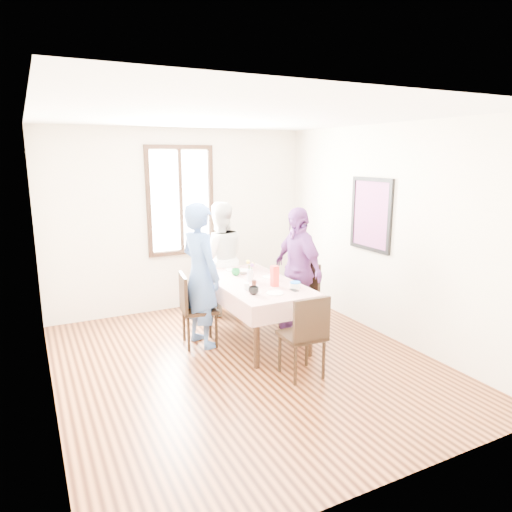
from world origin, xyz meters
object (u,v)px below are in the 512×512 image
Objects in this scene: chair_far at (220,283)px; chair_near at (302,335)px; person_left at (200,275)px; dining_table at (254,311)px; person_right at (297,270)px; chair_left at (199,309)px; person_far at (220,259)px; chair_right at (298,297)px.

chair_near is at bearing 80.39° from chair_far.
person_left reaches higher than chair_far.
dining_table is 0.98× the size of person_right.
chair_left is at bearing 76.36° from person_left.
chair_near is (0.00, -1.12, 0.08)m from dining_table.
chair_left is 1.00× the size of chair_far.
chair_near is (0.68, -1.28, 0.00)m from chair_left.
dining_table is 1.79× the size of chair_far.
person_far is at bearing 153.04° from chair_left.
person_left reaches higher than chair_left.
person_far is at bearing 90.00° from dining_table.
person_left reaches higher than dining_table.
chair_far is 2.25m from chair_near.
dining_table is 1.79× the size of chair_right.
person_left is 1.33m from person_right.
chair_far is at bearing -151.09° from person_right.
person_right reaches higher than chair_left.
chair_far is 1.25m from person_left.
chair_far is 1.00× the size of chair_near.
chair_left reaches higher than dining_table.
person_left is 1.16m from person_far.
person_far and person_right have the same top height.
dining_table is at bearing 91.66° from chair_near.
chair_left is 1.00× the size of chair_right.
person_left reaches higher than person_right.
chair_near is at bearing 36.74° from chair_left.
chair_far and chair_near have the same top height.
dining_table is 0.98× the size of person_far.
dining_table is at bearing 80.39° from chair_far.
person_far is (0.00, 1.10, 0.46)m from dining_table.
chair_right is at bearing -107.99° from person_left.
dining_table is 0.81m from person_right.
chair_left is 1.00× the size of chair_near.
dining_table is 0.69m from chair_right.
chair_far is (0.00, 1.12, 0.08)m from dining_table.
chair_left and chair_far have the same top height.
chair_right is 0.55× the size of person_right.
chair_left is 0.55× the size of person_right.
person_far reaches higher than chair_far.
chair_right is 0.55× the size of person_far.
chair_near is at bearing 100.00° from person_far.
chair_left is 1.18m from chair_far.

